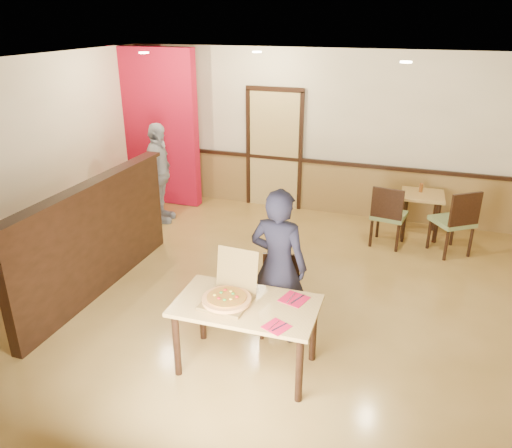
{
  "coord_description": "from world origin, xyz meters",
  "views": [
    {
      "loc": [
        1.73,
        -4.89,
        3.31
      ],
      "look_at": [
        0.05,
        0.0,
        1.12
      ],
      "focal_mm": 35.0,
      "sensor_mm": 36.0,
      "label": 1
    }
  ],
  "objects": [
    {
      "name": "floor",
      "position": [
        0.0,
        0.0,
        0.0
      ],
      "size": [
        7.0,
        7.0,
        0.0
      ],
      "primitive_type": "plane",
      "color": "tan",
      "rests_on": "ground"
    },
    {
      "name": "ceiling",
      "position": [
        0.0,
        0.0,
        2.8
      ],
      "size": [
        7.0,
        7.0,
        0.0
      ],
      "primitive_type": "plane",
      "rotation": [
        3.14,
        0.0,
        0.0
      ],
      "color": "black",
      "rests_on": "wall_back"
    },
    {
      "name": "wall_back",
      "position": [
        0.0,
        3.5,
        1.4
      ],
      "size": [
        7.0,
        0.0,
        7.0
      ],
      "primitive_type": "plane",
      "rotation": [
        1.57,
        0.0,
        0.0
      ],
      "color": "#F6E7C0",
      "rests_on": "floor"
    },
    {
      "name": "wall_left",
      "position": [
        -3.5,
        0.0,
        1.4
      ],
      "size": [
        0.0,
        7.0,
        7.0
      ],
      "primitive_type": "plane",
      "rotation": [
        1.57,
        0.0,
        1.57
      ],
      "color": "#F6E7C0",
      "rests_on": "floor"
    },
    {
      "name": "wainscot_back",
      "position": [
        0.0,
        3.47,
        0.45
      ],
      "size": [
        7.0,
        0.04,
        0.9
      ],
      "primitive_type": "cube",
      "color": "olive",
      "rests_on": "floor"
    },
    {
      "name": "chair_rail_back",
      "position": [
        0.0,
        3.45,
        0.92
      ],
      "size": [
        7.0,
        0.06,
        0.06
      ],
      "primitive_type": "cube",
      "color": "black",
      "rests_on": "wall_back"
    },
    {
      "name": "back_door",
      "position": [
        -0.8,
        3.46,
        1.05
      ],
      "size": [
        0.9,
        0.06,
        2.1
      ],
      "primitive_type": "cube",
      "color": "#DABA70",
      "rests_on": "wall_back"
    },
    {
      "name": "booth_partition",
      "position": [
        -2.0,
        -0.2,
        0.74
      ],
      "size": [
        0.2,
        3.1,
        1.44
      ],
      "color": "black",
      "rests_on": "floor"
    },
    {
      "name": "red_accent_panel",
      "position": [
        -2.9,
        3.0,
        1.4
      ],
      "size": [
        1.6,
        0.2,
        2.78
      ],
      "primitive_type": "cube",
      "color": "#A80C26",
      "rests_on": "floor"
    },
    {
      "name": "spot_a",
      "position": [
        -2.3,
        1.8,
        2.78
      ],
      "size": [
        0.14,
        0.14,
        0.02
      ],
      "primitive_type": "cylinder",
      "color": "#F9E9AE",
      "rests_on": "ceiling"
    },
    {
      "name": "spot_b",
      "position": [
        -0.8,
        2.5,
        2.78
      ],
      "size": [
        0.14,
        0.14,
        0.02
      ],
      "primitive_type": "cylinder",
      "color": "#F9E9AE",
      "rests_on": "ceiling"
    },
    {
      "name": "spot_c",
      "position": [
        1.4,
        1.5,
        2.78
      ],
      "size": [
        0.14,
        0.14,
        0.02
      ],
      "primitive_type": "cylinder",
      "color": "#F9E9AE",
      "rests_on": "ceiling"
    },
    {
      "name": "main_table",
      "position": [
        0.3,
        -1.04,
        0.63
      ],
      "size": [
        1.4,
        0.82,
        0.74
      ],
      "rotation": [
        0.0,
        0.0,
        0.02
      ],
      "color": "tan",
      "rests_on": "floor"
    },
    {
      "name": "diner_chair",
      "position": [
        0.42,
        -0.27,
        0.47
      ],
      "size": [
        0.51,
        0.51,
        0.87
      ],
      "rotation": [
        0.0,
        0.0,
        0.22
      ],
      "color": "olive",
      "rests_on": "floor"
    },
    {
      "name": "side_chair_left",
      "position": [
        1.34,
        2.34,
        0.53
      ],
      "size": [
        0.54,
        0.54,
        0.97
      ],
      "rotation": [
        0.0,
        0.0,
        3.0
      ],
      "color": "olive",
      "rests_on": "floor"
    },
    {
      "name": "side_chair_right",
      "position": [
        2.3,
        2.35,
        0.55
      ],
      "size": [
        0.7,
        0.7,
        1.01
      ],
      "rotation": [
        0.0,
        0.0,
        3.76
      ],
      "color": "olive",
      "rests_on": "floor"
    },
    {
      "name": "side_table",
      "position": [
        1.8,
        2.96,
        0.52
      ],
      "size": [
        0.67,
        0.67,
        0.69
      ],
      "rotation": [
        0.0,
        0.0,
        0.04
      ],
      "color": "tan",
      "rests_on": "floor"
    },
    {
      "name": "diner",
      "position": [
        0.44,
        -0.41,
        0.86
      ],
      "size": [
        0.66,
        0.47,
        1.72
      ],
      "primitive_type": "imported",
      "rotation": [
        0.0,
        0.0,
        3.05
      ],
      "color": "black",
      "rests_on": "floor"
    },
    {
      "name": "passerby",
      "position": [
        -2.4,
        2.12,
        0.84
      ],
      "size": [
        0.59,
        1.05,
        1.69
      ],
      "primitive_type": "imported",
      "rotation": [
        0.0,
        0.0,
        1.76
      ],
      "color": "#9899A1",
      "rests_on": "floor"
    },
    {
      "name": "pizza_box",
      "position": [
        0.13,
        -1.04,
        0.8
      ],
      "size": [
        0.46,
        0.53,
        0.46
      ],
      "rotation": [
        0.0,
        0.0,
        -0.05
      ],
      "color": "brown",
      "rests_on": "main_table"
    },
    {
      "name": "pizza",
      "position": [
        0.13,
        -1.09,
        0.79
      ],
      "size": [
        0.6,
        0.6,
        0.03
      ],
      "primitive_type": "cylinder",
      "rotation": [
        0.0,
        0.0,
        0.32
      ],
      "color": "#DE9B50",
      "rests_on": "pizza_box"
    },
    {
      "name": "napkin_near",
      "position": [
        0.69,
        -1.31,
        0.74
      ],
      "size": [
        0.27,
        0.27,
        0.01
      ],
      "rotation": [
        0.0,
        0.0,
        -0.42
      ],
      "color": "red",
      "rests_on": "main_table"
    },
    {
      "name": "napkin_far",
      "position": [
        0.72,
        -0.81,
        0.74
      ],
      "size": [
        0.3,
        0.3,
        0.01
      ],
      "rotation": [
        0.0,
        0.0,
        -0.28
      ],
      "color": "red",
      "rests_on": "main_table"
    },
    {
      "name": "condiment",
      "position": [
        1.76,
        3.05,
        0.76
      ],
      "size": [
        0.06,
        0.06,
        0.14
      ],
      "primitive_type": "cylinder",
      "color": "brown",
      "rests_on": "side_table"
    }
  ]
}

